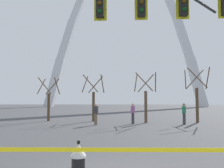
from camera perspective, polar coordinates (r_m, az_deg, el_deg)
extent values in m
cylinder|color=#B7B7BC|center=(4.92, -7.92, -16.51)|extent=(0.30, 0.30, 0.04)
cone|color=#B7B7BC|center=(4.90, -7.91, -15.03)|extent=(0.30, 0.30, 0.22)
cylinder|color=black|center=(4.87, -7.89, -13.41)|extent=(0.06, 0.06, 0.06)
cube|color=yellow|center=(4.75, -5.10, -15.15)|extent=(6.33, 0.30, 0.08)
cylinder|color=#232326|center=(9.00, 19.82, 17.67)|extent=(1.11, 0.08, 0.81)
cube|color=black|center=(8.87, 16.44, 17.92)|extent=(0.26, 0.24, 0.90)
cube|color=gold|center=(9.00, 16.23, 17.59)|extent=(0.44, 0.03, 1.04)
sphere|color=#392706|center=(8.76, 16.64, 18.23)|extent=(0.16, 0.16, 0.16)
sphere|color=black|center=(8.65, 16.68, 16.51)|extent=(0.16, 0.16, 0.16)
cube|color=black|center=(8.68, 6.91, 18.30)|extent=(0.26, 0.24, 0.90)
cube|color=gold|center=(8.81, 6.85, 17.95)|extent=(0.44, 0.03, 1.04)
sphere|color=#392706|center=(8.56, 6.97, 18.63)|extent=(0.16, 0.16, 0.16)
sphere|color=black|center=(8.45, 6.98, 16.88)|extent=(0.16, 0.16, 0.16)
cube|color=black|center=(8.70, -2.82, 18.20)|extent=(0.26, 0.24, 0.90)
cube|color=gold|center=(8.83, -2.71, 17.86)|extent=(0.44, 0.03, 1.04)
sphere|color=#392706|center=(8.59, -2.91, 18.53)|extent=(0.16, 0.16, 0.16)
sphere|color=black|center=(8.48, -2.92, 16.78)|extent=(0.16, 0.16, 0.16)
cube|color=silver|center=(76.47, -13.35, 0.17)|extent=(6.00, 2.47, 15.13)
cube|color=silver|center=(77.61, -10.62, 9.97)|extent=(5.77, 2.26, 12.77)
cube|color=silver|center=(80.17, -7.91, 17.61)|extent=(5.52, 2.04, 10.43)
cube|color=silver|center=(80.00, 13.70, 17.74)|extent=(5.52, 2.04, 10.43)
cube|color=silver|center=(77.39, 16.49, 10.11)|extent=(5.77, 2.26, 12.77)
cube|color=silver|center=(76.21, 19.31, 0.30)|extent=(6.00, 2.47, 15.13)
cylinder|color=brown|center=(22.29, -14.68, -5.29)|extent=(0.24, 0.24, 2.44)
cylinder|color=brown|center=(22.71, -16.27, -0.48)|extent=(0.34, 1.32, 1.46)
cylinder|color=brown|center=(22.03, -12.79, -0.43)|extent=(0.21, 1.33, 1.46)
cylinder|color=brown|center=(23.02, -13.84, -0.57)|extent=(1.33, 0.21, 1.46)
cylinder|color=brown|center=(21.68, -15.61, -0.33)|extent=(1.31, 0.37, 1.46)
cylinder|color=brown|center=(21.32, -4.38, -5.30)|extent=(0.24, 0.24, 2.56)
cylinder|color=brown|center=(21.64, -6.35, -0.02)|extent=(0.35, 1.38, 1.54)
cylinder|color=brown|center=(21.19, -2.26, 0.04)|extent=(0.22, 1.39, 1.54)
cylinder|color=brown|center=(22.14, -3.88, -0.13)|extent=(1.39, 0.22, 1.54)
cylinder|color=brown|center=(20.62, -5.12, 0.17)|extent=(1.38, 0.38, 1.54)
cylinder|color=brown|center=(19.93, 7.96, -5.35)|extent=(0.24, 0.24, 2.58)
cylinder|color=brown|center=(20.09, 5.63, 0.32)|extent=(0.35, 1.39, 1.54)
cylinder|color=brown|center=(19.98, 10.20, 0.39)|extent=(0.22, 1.40, 1.54)
cylinder|color=brown|center=(20.78, 7.95, 0.19)|extent=(1.40, 0.22, 1.54)
cylinder|color=brown|center=(19.19, 7.57, 0.54)|extent=(1.38, 0.38, 1.54)
cylinder|color=brown|center=(21.15, 19.39, -4.72)|extent=(0.24, 0.24, 2.84)
cylinder|color=brown|center=(21.18, 16.87, 1.17)|extent=(0.38, 1.52, 1.70)
cylinder|color=brown|center=(21.40, 21.58, 1.22)|extent=(0.23, 1.54, 1.70)
cylinder|color=brown|center=(22.10, 18.85, 1.00)|extent=(1.54, 0.23, 1.70)
cylinder|color=brown|center=(20.35, 19.40, 1.43)|extent=(1.52, 0.41, 1.70)
cylinder|color=brown|center=(18.00, -3.85, -8.29)|extent=(0.22, 0.22, 0.84)
cube|color=#333338|center=(17.96, -3.84, -6.09)|extent=(0.37, 0.25, 0.54)
sphere|color=beige|center=(17.95, -3.83, -4.88)|extent=(0.20, 0.20, 0.20)
cylinder|color=#38383D|center=(19.21, 16.62, -7.86)|extent=(0.22, 0.22, 0.84)
cube|color=#23754C|center=(19.18, 16.58, -5.80)|extent=(0.35, 0.39, 0.54)
sphere|color=#936B4C|center=(19.17, 16.55, -4.67)|extent=(0.20, 0.20, 0.20)
cylinder|color=#38383D|center=(18.93, 4.94, -8.07)|extent=(0.22, 0.22, 0.84)
cube|color=#995193|center=(18.89, 4.93, -5.98)|extent=(0.32, 0.39, 0.54)
sphere|color=tan|center=(18.88, 4.92, -4.83)|extent=(0.20, 0.20, 0.20)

